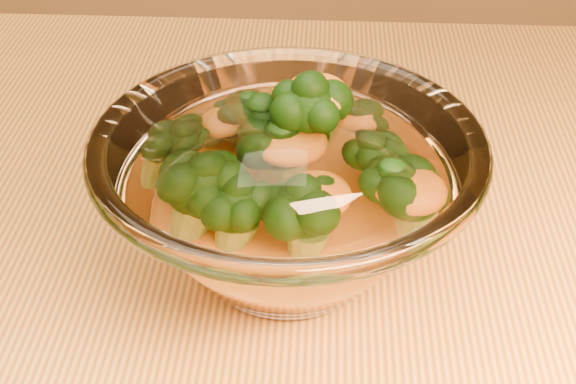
# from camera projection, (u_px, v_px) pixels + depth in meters

# --- Properties ---
(table) EXTENTS (1.20, 0.80, 0.75)m
(table) POSITION_uv_depth(u_px,v_px,m) (232.00, 382.00, 0.58)
(table) COLOR gold
(table) RESTS_ON ground
(glass_bowl) EXTENTS (0.24, 0.24, 0.11)m
(glass_bowl) POSITION_uv_depth(u_px,v_px,m) (288.00, 199.00, 0.50)
(glass_bowl) COLOR white
(glass_bowl) RESTS_ON table
(cheese_sauce) EXTENTS (0.12, 0.12, 0.03)m
(cheese_sauce) POSITION_uv_depth(u_px,v_px,m) (288.00, 227.00, 0.51)
(cheese_sauce) COLOR orange
(cheese_sauce) RESTS_ON glass_bowl
(broccoli_heap) EXTENTS (0.17, 0.14, 0.09)m
(broccoli_heap) POSITION_uv_depth(u_px,v_px,m) (285.00, 168.00, 0.50)
(broccoli_heap) COLOR black
(broccoli_heap) RESTS_ON cheese_sauce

